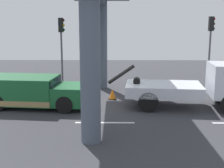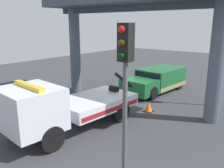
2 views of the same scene
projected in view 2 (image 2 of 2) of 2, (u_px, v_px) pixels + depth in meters
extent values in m
cube|color=#38383D|center=(126.00, 105.00, 14.14)|extent=(60.00, 40.00, 0.10)
cube|color=silver|center=(141.00, 80.00, 20.25)|extent=(2.60, 0.16, 0.01)
cube|color=silver|center=(95.00, 96.00, 15.65)|extent=(2.60, 0.16, 0.01)
cube|color=silver|center=(9.00, 126.00, 11.06)|extent=(2.60, 0.16, 0.01)
cube|color=silver|center=(95.00, 102.00, 11.57)|extent=(4.06, 2.76, 0.55)
cube|color=silver|center=(31.00, 109.00, 9.10)|extent=(2.26, 2.49, 1.65)
cube|color=black|center=(14.00, 103.00, 8.58)|extent=(0.28, 2.20, 0.66)
cube|color=maroon|center=(112.00, 110.00, 10.79)|extent=(3.63, 0.38, 0.20)
cylinder|color=black|center=(124.00, 80.00, 12.94)|extent=(1.42, 0.32, 1.07)
cylinder|color=black|center=(114.00, 89.00, 12.45)|extent=(0.40, 0.48, 0.36)
cube|color=yellow|center=(29.00, 86.00, 8.88)|extent=(0.43, 1.93, 0.16)
cylinder|color=black|center=(52.00, 139.00, 8.78)|extent=(1.03, 0.42, 1.00)
cylinder|color=black|center=(25.00, 123.00, 10.17)|extent=(1.03, 0.42, 1.00)
cylinder|color=black|center=(121.00, 111.00, 11.52)|extent=(1.03, 0.42, 1.00)
cylinder|color=black|center=(92.00, 102.00, 12.91)|extent=(1.03, 0.42, 1.00)
cube|color=#195B2D|center=(161.00, 77.00, 17.17)|extent=(3.65, 2.53, 1.35)
cube|color=#195B2D|center=(139.00, 86.00, 15.40)|extent=(1.93, 2.27, 0.95)
cube|color=black|center=(147.00, 77.00, 15.87)|extent=(0.25, 1.93, 0.59)
cube|color=#9E8451|center=(161.00, 84.00, 17.29)|extent=(3.68, 2.54, 0.28)
cylinder|color=black|center=(153.00, 93.00, 14.93)|extent=(0.86, 0.36, 0.84)
cylinder|color=black|center=(129.00, 88.00, 16.22)|extent=(0.86, 0.36, 0.84)
cylinder|color=black|center=(179.00, 84.00, 17.32)|extent=(0.86, 0.36, 0.84)
cylinder|color=black|center=(157.00, 79.00, 18.60)|extent=(0.86, 0.36, 0.84)
cylinder|color=#4C5666|center=(217.00, 64.00, 10.94)|extent=(0.73, 0.73, 5.70)
cylinder|color=#4C5666|center=(75.00, 51.00, 16.58)|extent=(0.73, 0.73, 5.70)
cube|color=#353C47|center=(132.00, 8.00, 13.10)|extent=(0.50, 11.07, 0.36)
cylinder|color=#515456|center=(220.00, 75.00, 13.37)|extent=(0.12, 0.12, 3.69)
sphere|color=gold|center=(224.00, 34.00, 12.68)|extent=(0.18, 0.18, 0.18)
sphere|color=black|center=(224.00, 40.00, 12.76)|extent=(0.18, 0.18, 0.18)
cylinder|color=#515456|center=(125.00, 134.00, 6.09)|extent=(0.12, 0.12, 3.77)
cube|color=black|center=(126.00, 42.00, 5.51)|extent=(0.28, 0.32, 0.90)
sphere|color=red|center=(122.00, 29.00, 5.32)|extent=(0.18, 0.18, 0.18)
sphere|color=#3A2D06|center=(122.00, 43.00, 5.39)|extent=(0.18, 0.18, 0.18)
sphere|color=black|center=(122.00, 56.00, 5.47)|extent=(0.18, 0.18, 0.18)
cone|color=orange|center=(149.00, 107.00, 12.84)|extent=(0.43, 0.43, 0.56)
cube|color=black|center=(148.00, 111.00, 12.90)|extent=(0.47, 0.47, 0.03)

